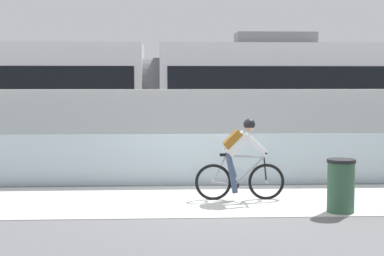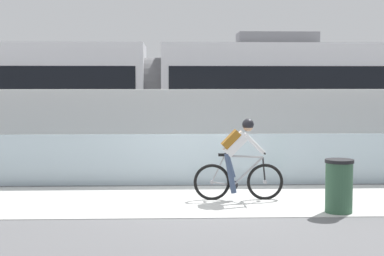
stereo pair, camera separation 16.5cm
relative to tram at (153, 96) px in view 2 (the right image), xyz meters
The scene contains 9 objects.
ground_plane 7.21m from the tram, 79.74° to the right, with size 200.00×200.00×0.00m, color slate.
bike_path_deck 7.21m from the tram, 79.74° to the right, with size 32.00×3.20×0.01m, color silver.
glass_parapet 5.32m from the tram, 76.07° to the right, with size 32.00×0.05×1.15m, color silver.
concrete_barrier_wall 3.53m from the tram, 68.81° to the right, with size 32.00×0.36×2.13m, color silver.
tram_rail_near 2.37m from the tram, 30.05° to the right, with size 32.00×0.08×0.01m, color #595654.
tram_rail_far 2.37m from the tram, 30.05° to the left, with size 32.00×0.08×0.01m, color #595654.
tram is the anchor object (origin of this frame).
cyclist_on_bike 7.18m from the tram, 74.93° to the right, with size 1.77×0.58×1.61m.
trash_bin 8.94m from the tram, 66.64° to the right, with size 0.51×0.51×0.96m.
Camera 2 is at (-0.75, -11.93, 2.34)m, focal length 57.60 mm.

